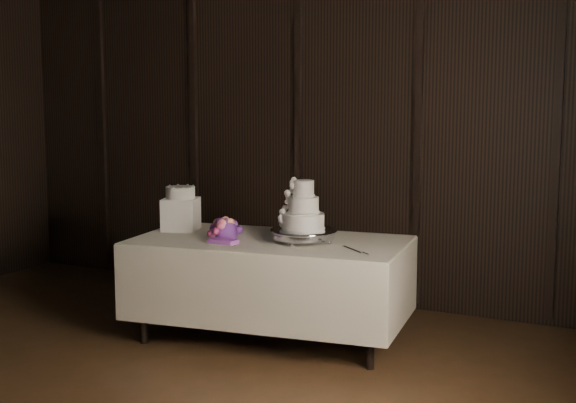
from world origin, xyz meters
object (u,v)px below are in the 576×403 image
at_px(bouquet, 226,231).
at_px(small_cake, 180,193).
at_px(cake_stand, 304,236).
at_px(wedding_cake, 299,210).
at_px(display_table, 270,285).
at_px(box_pedestal, 181,214).

bearing_deg(bouquet, small_cake, 158.79).
height_order(cake_stand, wedding_cake, wedding_cake).
bearing_deg(display_table, wedding_cake, -6.53).
height_order(wedding_cake, box_pedestal, wedding_cake).
xyz_separation_m(box_pedestal, small_cake, (0.00, 0.00, 0.17)).
height_order(cake_stand, bouquet, bouquet).
bearing_deg(bouquet, cake_stand, 19.27).
bearing_deg(cake_stand, small_cake, 178.92).
bearing_deg(cake_stand, bouquet, -160.73).
height_order(bouquet, small_cake, small_cake).
bearing_deg(bouquet, wedding_cake, 18.69).
xyz_separation_m(display_table, wedding_cake, (0.24, 0.01, 0.57)).
xyz_separation_m(bouquet, small_cake, (-0.54, 0.21, 0.23)).
distance_m(display_table, box_pedestal, 0.94).
bearing_deg(box_pedestal, display_table, -2.87).
bearing_deg(small_cake, display_table, -2.87).
bearing_deg(wedding_cake, box_pedestal, 167.12).
height_order(display_table, small_cake, small_cake).
bearing_deg(box_pedestal, small_cake, 0.00).
bearing_deg(display_table, cake_stand, -3.43).
height_order(wedding_cake, bouquet, wedding_cake).
relative_size(display_table, small_cake, 9.27).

